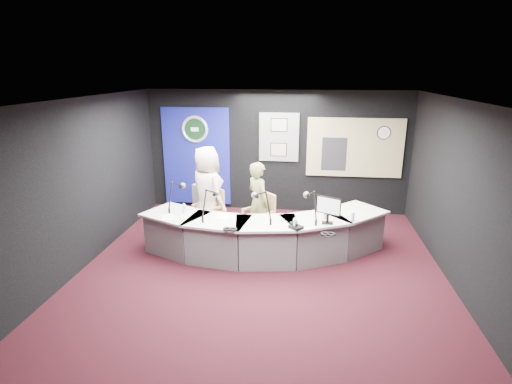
# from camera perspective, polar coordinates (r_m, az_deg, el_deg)

# --- Properties ---
(ground) EXTENTS (6.00, 6.00, 0.00)m
(ground) POSITION_cam_1_polar(r_m,az_deg,el_deg) (6.89, 0.82, -10.81)
(ground) COLOR black
(ground) RESTS_ON ground
(ceiling) EXTENTS (6.00, 6.00, 0.02)m
(ceiling) POSITION_cam_1_polar(r_m,az_deg,el_deg) (6.10, 0.94, 13.10)
(ceiling) COLOR silver
(ceiling) RESTS_ON ground
(wall_back) EXTENTS (6.00, 0.02, 2.80)m
(wall_back) POSITION_cam_1_polar(r_m,az_deg,el_deg) (9.26, 2.96, 5.71)
(wall_back) COLOR black
(wall_back) RESTS_ON ground
(wall_front) EXTENTS (6.00, 0.02, 2.80)m
(wall_front) POSITION_cam_1_polar(r_m,az_deg,el_deg) (3.62, -4.58, -13.26)
(wall_front) COLOR black
(wall_front) RESTS_ON ground
(wall_left) EXTENTS (0.02, 6.00, 2.80)m
(wall_left) POSITION_cam_1_polar(r_m,az_deg,el_deg) (7.31, -23.20, 1.23)
(wall_left) COLOR black
(wall_left) RESTS_ON ground
(wall_right) EXTENTS (0.02, 6.00, 2.80)m
(wall_right) POSITION_cam_1_polar(r_m,az_deg,el_deg) (6.74, 27.15, -0.56)
(wall_right) COLOR black
(wall_right) RESTS_ON ground
(broadcast_desk) EXTENTS (4.50, 1.90, 0.75)m
(broadcast_desk) POSITION_cam_1_polar(r_m,az_deg,el_deg) (7.23, 0.94, -6.13)
(broadcast_desk) COLOR #B3B4B7
(broadcast_desk) RESTS_ON ground
(backdrop_panel) EXTENTS (1.60, 0.05, 2.30)m
(backdrop_panel) POSITION_cam_1_polar(r_m,az_deg,el_deg) (9.59, -8.51, 5.03)
(backdrop_panel) COLOR navy
(backdrop_panel) RESTS_ON wall_back
(agency_seal) EXTENTS (0.63, 0.07, 0.63)m
(agency_seal) POSITION_cam_1_polar(r_m,az_deg,el_deg) (9.44, -8.75, 8.84)
(agency_seal) COLOR silver
(agency_seal) RESTS_ON backdrop_panel
(seal_center) EXTENTS (0.48, 0.01, 0.48)m
(seal_center) POSITION_cam_1_polar(r_m,az_deg,el_deg) (9.44, -8.74, 8.84)
(seal_center) COLOR black
(seal_center) RESTS_ON backdrop_panel
(pinboard) EXTENTS (0.90, 0.04, 1.10)m
(pinboard) POSITION_cam_1_polar(r_m,az_deg,el_deg) (9.16, 3.30, 7.81)
(pinboard) COLOR slate
(pinboard) RESTS_ON wall_back
(framed_photo_upper) EXTENTS (0.34, 0.02, 0.27)m
(framed_photo_upper) POSITION_cam_1_polar(r_m,az_deg,el_deg) (9.09, 3.31, 9.52)
(framed_photo_upper) COLOR gray
(framed_photo_upper) RESTS_ON pinboard
(framed_photo_lower) EXTENTS (0.34, 0.02, 0.27)m
(framed_photo_lower) POSITION_cam_1_polar(r_m,az_deg,el_deg) (9.18, 3.25, 6.06)
(framed_photo_lower) COLOR gray
(framed_photo_lower) RESTS_ON pinboard
(booth_window_frame) EXTENTS (2.12, 0.06, 1.32)m
(booth_window_frame) POSITION_cam_1_polar(r_m,az_deg,el_deg) (9.24, 13.91, 6.16)
(booth_window_frame) COLOR tan
(booth_window_frame) RESTS_ON wall_back
(booth_glow) EXTENTS (2.00, 0.02, 1.20)m
(booth_glow) POSITION_cam_1_polar(r_m,az_deg,el_deg) (9.23, 13.92, 6.15)
(booth_glow) COLOR #FFECA1
(booth_glow) RESTS_ON booth_window_frame
(equipment_rack) EXTENTS (0.55, 0.02, 0.75)m
(equipment_rack) POSITION_cam_1_polar(r_m,az_deg,el_deg) (9.20, 11.07, 5.34)
(equipment_rack) COLOR black
(equipment_rack) RESTS_ON booth_window_frame
(wall_clock) EXTENTS (0.28, 0.01, 0.28)m
(wall_clock) POSITION_cam_1_polar(r_m,az_deg,el_deg) (9.24, 17.82, 8.05)
(wall_clock) COLOR white
(wall_clock) RESTS_ON booth_window_frame
(armchair_left) EXTENTS (0.81, 0.81, 1.02)m
(armchair_left) POSITION_cam_1_polar(r_m,az_deg,el_deg) (8.04, -6.86, -2.77)
(armchair_left) COLOR tan
(armchair_left) RESTS_ON ground
(armchair_right) EXTENTS (0.76, 0.76, 0.95)m
(armchair_right) POSITION_cam_1_polar(r_m,az_deg,el_deg) (7.71, 0.32, -3.78)
(armchair_right) COLOR tan
(armchair_right) RESTS_ON ground
(draped_jacket) EXTENTS (0.45, 0.40, 0.70)m
(draped_jacket) POSITION_cam_1_polar(r_m,az_deg,el_deg) (8.22, -7.78, -1.54)
(draped_jacket) COLOR #6A6759
(draped_jacket) RESTS_ON armchair_left
(person_man) EXTENTS (1.05, 1.03, 1.82)m
(person_man) POSITION_cam_1_polar(r_m,az_deg,el_deg) (7.91, -6.96, -0.03)
(person_man) COLOR beige
(person_man) RESTS_ON ground
(person_woman) EXTENTS (0.66, 0.69, 1.59)m
(person_woman) POSITION_cam_1_polar(r_m,az_deg,el_deg) (7.60, 0.33, -1.55)
(person_woman) COLOR olive
(person_woman) RESTS_ON ground
(computer_monitor) EXTENTS (0.44, 0.25, 0.33)m
(computer_monitor) POSITION_cam_1_polar(r_m,az_deg,el_deg) (6.72, 10.29, -1.90)
(computer_monitor) COLOR black
(computer_monitor) RESTS_ON broadcast_desk
(desk_phone) EXTENTS (0.26, 0.26, 0.05)m
(desk_phone) POSITION_cam_1_polar(r_m,az_deg,el_deg) (6.53, 5.75, -5.01)
(desk_phone) COLOR black
(desk_phone) RESTS_ON broadcast_desk
(headphones_near) EXTENTS (0.22, 0.22, 0.04)m
(headphones_near) POSITION_cam_1_polar(r_m,az_deg,el_deg) (6.36, 10.25, -5.92)
(headphones_near) COLOR black
(headphones_near) RESTS_ON broadcast_desk
(headphones_far) EXTENTS (0.22, 0.22, 0.04)m
(headphones_far) POSITION_cam_1_polar(r_m,az_deg,el_deg) (6.45, -3.73, -5.32)
(headphones_far) COLOR black
(headphones_far) RESTS_ON broadcast_desk
(paper_stack) EXTENTS (0.28, 0.33, 0.00)m
(paper_stack) POSITION_cam_1_polar(r_m,az_deg,el_deg) (7.17, -12.53, -3.50)
(paper_stack) COLOR white
(paper_stack) RESTS_ON broadcast_desk
(notepad) EXTENTS (0.22, 0.30, 0.00)m
(notepad) POSITION_cam_1_polar(r_m,az_deg,el_deg) (7.05, -4.82, -3.48)
(notepad) COLOR white
(notepad) RESTS_ON broadcast_desk
(boom_mic_a) EXTENTS (0.20, 0.73, 0.60)m
(boom_mic_a) POSITION_cam_1_polar(r_m,az_deg,el_deg) (7.53, -11.36, -0.03)
(boom_mic_a) COLOR black
(boom_mic_a) RESTS_ON broadcast_desk
(boom_mic_b) EXTENTS (0.23, 0.73, 0.60)m
(boom_mic_b) POSITION_cam_1_polar(r_m,az_deg,el_deg) (6.98, -6.63, -1.17)
(boom_mic_b) COLOR black
(boom_mic_b) RESTS_ON broadcast_desk
(boom_mic_c) EXTENTS (0.46, 0.64, 0.60)m
(boom_mic_c) POSITION_cam_1_polar(r_m,az_deg,el_deg) (6.82, 0.90, -1.49)
(boom_mic_c) COLOR black
(boom_mic_c) RESTS_ON broadcast_desk
(boom_mic_d) EXTENTS (0.29, 0.72, 0.60)m
(boom_mic_d) POSITION_cam_1_polar(r_m,az_deg,el_deg) (6.88, 7.91, -1.48)
(boom_mic_d) COLOR black
(boom_mic_d) RESTS_ON broadcast_desk
(water_bottles) EXTENTS (3.02, 0.58, 0.18)m
(water_bottles) POSITION_cam_1_polar(r_m,az_deg,el_deg) (6.78, 1.28, -3.49)
(water_bottles) COLOR silver
(water_bottles) RESTS_ON broadcast_desk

